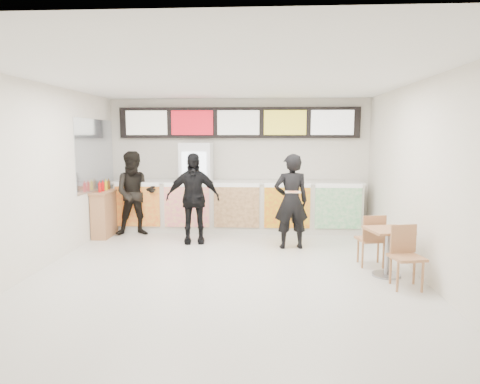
# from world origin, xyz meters

# --- Properties ---
(floor) EXTENTS (7.00, 7.00, 0.00)m
(floor) POSITION_xyz_m (0.00, 0.00, 0.00)
(floor) COLOR beige
(floor) RESTS_ON ground
(ceiling) EXTENTS (7.00, 7.00, 0.00)m
(ceiling) POSITION_xyz_m (0.00, 0.00, 3.00)
(ceiling) COLOR white
(ceiling) RESTS_ON wall_back
(wall_back) EXTENTS (6.00, 0.00, 6.00)m
(wall_back) POSITION_xyz_m (0.00, 3.50, 1.50)
(wall_back) COLOR silver
(wall_back) RESTS_ON floor
(wall_left) EXTENTS (0.00, 7.00, 7.00)m
(wall_left) POSITION_xyz_m (-3.00, 0.00, 1.50)
(wall_left) COLOR silver
(wall_left) RESTS_ON floor
(wall_right) EXTENTS (0.00, 7.00, 7.00)m
(wall_right) POSITION_xyz_m (3.00, 0.00, 1.50)
(wall_right) COLOR silver
(wall_right) RESTS_ON floor
(service_counter) EXTENTS (5.56, 0.77, 1.14)m
(service_counter) POSITION_xyz_m (0.00, 3.09, 0.57)
(service_counter) COLOR silver
(service_counter) RESTS_ON floor
(menu_board) EXTENTS (5.50, 0.14, 0.70)m
(menu_board) POSITION_xyz_m (0.00, 3.41, 2.45)
(menu_board) COLOR black
(menu_board) RESTS_ON wall_back
(drinks_fridge) EXTENTS (0.70, 0.67, 2.00)m
(drinks_fridge) POSITION_xyz_m (-0.93, 3.11, 1.00)
(drinks_fridge) COLOR white
(drinks_fridge) RESTS_ON floor
(mirror_panel) EXTENTS (0.01, 2.00, 1.50)m
(mirror_panel) POSITION_xyz_m (-2.99, 2.45, 1.75)
(mirror_panel) COLOR #B2B7BF
(mirror_panel) RESTS_ON wall_left
(customer_main) EXTENTS (0.72, 0.53, 1.82)m
(customer_main) POSITION_xyz_m (1.12, 1.63, 0.91)
(customer_main) COLOR black
(customer_main) RESTS_ON floor
(customer_left) EXTENTS (1.03, 0.89, 1.83)m
(customer_left) POSITION_xyz_m (-2.19, 2.55, 0.91)
(customer_left) COLOR black
(customer_left) RESTS_ON floor
(customer_mid) EXTENTS (1.12, 0.60, 1.82)m
(customer_mid) POSITION_xyz_m (-0.83, 1.95, 0.91)
(customer_mid) COLOR black
(customer_mid) RESTS_ON floor
(pizza_slice) EXTENTS (0.36, 0.36, 0.02)m
(pizza_slice) POSITION_xyz_m (1.12, 1.18, 1.16)
(pizza_slice) COLOR beige
(pizza_slice) RESTS_ON customer_main
(cafe_table) EXTENTS (0.74, 1.56, 0.88)m
(cafe_table) POSITION_xyz_m (2.50, 0.04, 0.51)
(cafe_table) COLOR tan
(cafe_table) RESTS_ON floor
(condiment_ledge) EXTENTS (0.36, 0.88, 1.17)m
(condiment_ledge) POSITION_xyz_m (-2.82, 2.40, 0.50)
(condiment_ledge) COLOR tan
(condiment_ledge) RESTS_ON floor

